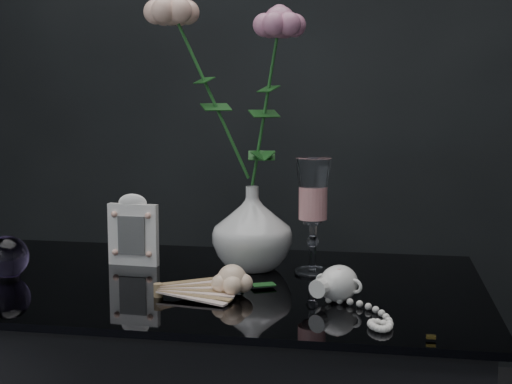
% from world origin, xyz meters
% --- Properties ---
extents(vase, '(0.16, 0.16, 0.16)m').
position_xyz_m(vase, '(0.10, 0.15, 0.84)').
color(vase, silver).
rests_on(vase, table).
extents(wine_glass, '(0.08, 0.08, 0.22)m').
position_xyz_m(wine_glass, '(0.22, 0.14, 0.87)').
color(wine_glass, white).
rests_on(wine_glass, table).
extents(picture_frame, '(0.11, 0.09, 0.14)m').
position_xyz_m(picture_frame, '(-0.14, 0.14, 0.83)').
color(picture_frame, white).
rests_on(picture_frame, table).
extents(paperweight, '(0.10, 0.10, 0.08)m').
position_xyz_m(paperweight, '(-0.33, 0.01, 0.80)').
color(paperweight, '#9775BF').
rests_on(paperweight, table).
extents(paper_fan, '(0.28, 0.24, 0.03)m').
position_xyz_m(paper_fan, '(-0.02, -0.07, 0.78)').
color(paper_fan, beige).
rests_on(paper_fan, table).
extents(loose_rose, '(0.13, 0.16, 0.05)m').
position_xyz_m(loose_rose, '(0.10, -0.03, 0.79)').
color(loose_rose, '#FFCAA4').
rests_on(loose_rose, table).
extents(pearl_jar, '(0.28, 0.28, 0.06)m').
position_xyz_m(pearl_jar, '(0.28, -0.03, 0.79)').
color(pearl_jar, white).
rests_on(pearl_jar, table).
extents(roses, '(0.28, 0.11, 0.42)m').
position_xyz_m(roses, '(0.05, 0.15, 1.13)').
color(roses, beige).
rests_on(roses, vase).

